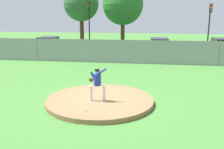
# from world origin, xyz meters

# --- Properties ---
(ground_plane) EXTENTS (80.00, 80.00, 0.00)m
(ground_plane) POSITION_xyz_m (0.00, 6.00, 0.00)
(ground_plane) COLOR #427A33
(asphalt_strip) EXTENTS (44.00, 7.00, 0.01)m
(asphalt_strip) POSITION_xyz_m (0.00, 14.50, 0.00)
(asphalt_strip) COLOR #2B2B2D
(asphalt_strip) RESTS_ON ground_plane
(pitchers_mound) EXTENTS (4.96, 4.96, 0.20)m
(pitchers_mound) POSITION_xyz_m (0.00, 0.00, 0.10)
(pitchers_mound) COLOR olive
(pitchers_mound) RESTS_ON ground_plane
(pitcher_youth) EXTENTS (0.83, 0.32, 1.52)m
(pitcher_youth) POSITION_xyz_m (-0.05, -0.29, 1.10)
(pitcher_youth) COLOR silver
(pitcher_youth) RESTS_ON pitchers_mound
(baseball) EXTENTS (0.07, 0.07, 0.07)m
(baseball) POSITION_xyz_m (-0.25, -1.58, 0.24)
(baseball) COLOR white
(baseball) RESTS_ON pitchers_mound
(chainlink_fence) EXTENTS (38.44, 0.07, 2.07)m
(chainlink_fence) POSITION_xyz_m (0.00, 10.00, 0.99)
(chainlink_fence) COLOR gray
(chainlink_fence) RESTS_ON ground_plane
(parked_car_burgundy) EXTENTS (1.95, 4.27, 1.77)m
(parked_car_burgundy) POSITION_xyz_m (9.14, 14.94, 0.83)
(parked_car_burgundy) COLOR maroon
(parked_car_burgundy) RESTS_ON ground_plane
(parked_car_champagne) EXTENTS (1.97, 4.53, 1.71)m
(parked_car_champagne) POSITION_xyz_m (3.10, 14.83, 0.82)
(parked_car_champagne) COLOR tan
(parked_car_champagne) RESTS_ON ground_plane
(parked_car_silver) EXTENTS (2.08, 4.40, 1.68)m
(parked_car_silver) POSITION_xyz_m (-8.66, 14.99, 0.81)
(parked_car_silver) COLOR #B7BABF
(parked_car_silver) RESTS_ON ground_plane
(traffic_cone_orange) EXTENTS (0.40, 0.40, 0.55)m
(traffic_cone_orange) POSITION_xyz_m (7.64, 11.61, 0.26)
(traffic_cone_orange) COLOR orange
(traffic_cone_orange) RESTS_ON asphalt_strip
(traffic_light_near) EXTENTS (0.28, 0.46, 5.50)m
(traffic_light_near) POSITION_xyz_m (-5.02, 18.62, 3.71)
(traffic_light_near) COLOR black
(traffic_light_near) RESTS_ON ground_plane
(traffic_light_far) EXTENTS (0.28, 0.46, 5.16)m
(traffic_light_far) POSITION_xyz_m (8.52, 18.44, 3.51)
(traffic_light_far) COLOR black
(traffic_light_far) RESTS_ON ground_plane
(tree_broad_right) EXTENTS (4.68, 4.68, 7.79)m
(tree_broad_right) POSITION_xyz_m (-7.13, 23.03, 5.41)
(tree_broad_right) COLOR #4C331E
(tree_broad_right) RESTS_ON ground_plane
(tree_slender_far) EXTENTS (5.05, 5.05, 7.77)m
(tree_slender_far) POSITION_xyz_m (-1.32, 21.38, 5.22)
(tree_slender_far) COLOR #4C331E
(tree_slender_far) RESTS_ON ground_plane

